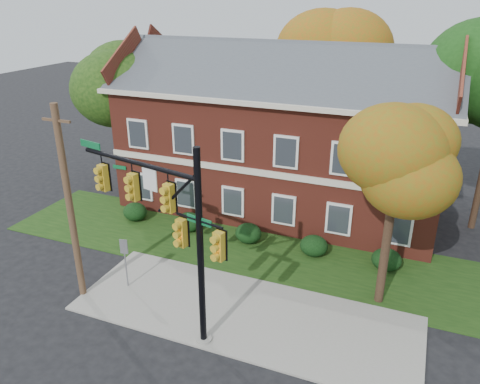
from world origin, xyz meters
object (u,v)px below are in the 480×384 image
at_px(traffic_signal, 169,219).
at_px(hedge_far_left, 135,212).
at_px(tree_near_right, 405,154).
at_px(hedge_right, 314,246).
at_px(sign_post, 125,255).
at_px(hedge_center, 248,233).
at_px(tree_left_rear, 127,88).
at_px(utility_pole, 70,206).
at_px(tree_far_rear, 336,45).
at_px(hedge_far_right, 386,260).
at_px(apartment_building, 281,126).
at_px(hedge_left, 189,222).

bearing_deg(traffic_signal, hedge_far_left, 145.30).
distance_m(tree_near_right, traffic_signal, 8.91).
distance_m(hedge_right, sign_post, 9.20).
height_order(hedge_center, tree_left_rear, tree_left_rear).
bearing_deg(utility_pole, tree_far_rear, 73.04).
distance_m(hedge_far_right, utility_pole, 14.41).
distance_m(hedge_far_left, tree_left_rear, 7.90).
xyz_separation_m(tree_near_right, utility_pole, (-12.22, -4.21, -2.40)).
distance_m(hedge_far_right, tree_left_rear, 18.30).
bearing_deg(hedge_far_left, hedge_center, 0.00).
relative_size(traffic_signal, sign_post, 3.18).
bearing_deg(hedge_right, tree_left_rear, 162.63).
relative_size(hedge_center, traffic_signal, 0.18).
relative_size(hedge_right, tree_near_right, 0.16).
relative_size(apartment_building, hedge_right, 13.43).
bearing_deg(hedge_center, utility_pole, -125.35).
xyz_separation_m(tree_left_rear, utility_pole, (4.73, -11.19, -2.41)).
bearing_deg(tree_left_rear, tree_near_right, -22.36).
relative_size(hedge_far_left, utility_pole, 0.17).
bearing_deg(traffic_signal, hedge_right, 76.82).
bearing_deg(tree_left_rear, apartment_building, 6.54).
xyz_separation_m(hedge_left, hedge_center, (3.50, 0.00, 0.00)).
bearing_deg(apartment_building, tree_left_rear, -173.46).
xyz_separation_m(hedge_center, sign_post, (-3.50, -5.86, 1.11)).
height_order(hedge_far_left, tree_far_rear, tree_far_rear).
distance_m(hedge_center, hedge_far_right, 7.00).
xyz_separation_m(hedge_far_left, tree_far_rear, (8.34, 13.09, 8.32)).
height_order(tree_left_rear, traffic_signal, tree_left_rear).
xyz_separation_m(tree_left_rear, sign_post, (6.23, -10.00, -5.04)).
distance_m(apartment_building, hedge_far_right, 9.82).
relative_size(hedge_right, utility_pole, 0.17).
relative_size(hedge_far_left, hedge_far_right, 1.00).
height_order(hedge_left, traffic_signal, traffic_signal).
bearing_deg(apartment_building, tree_far_rear, 80.29).
bearing_deg(apartment_building, sign_post, -107.48).
height_order(utility_pole, sign_post, utility_pole).
distance_m(hedge_far_right, tree_far_rear, 16.51).
distance_m(tree_near_right, tree_far_rear, 17.12).
bearing_deg(hedge_right, hedge_center, 180.00).
bearing_deg(traffic_signal, hedge_center, 101.70).
bearing_deg(hedge_far_right, hedge_center, 180.00).
bearing_deg(traffic_signal, utility_pole, -172.29).
distance_m(hedge_left, traffic_signal, 9.23).
bearing_deg(hedge_far_right, traffic_signal, -133.68).
height_order(hedge_far_right, tree_far_rear, tree_far_rear).
distance_m(apartment_building, hedge_left, 7.73).
height_order(hedge_right, sign_post, sign_post).
bearing_deg(tree_far_rear, hedge_right, -80.64).
height_order(hedge_far_left, tree_near_right, tree_near_right).
bearing_deg(hedge_far_right, hedge_right, 180.00).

